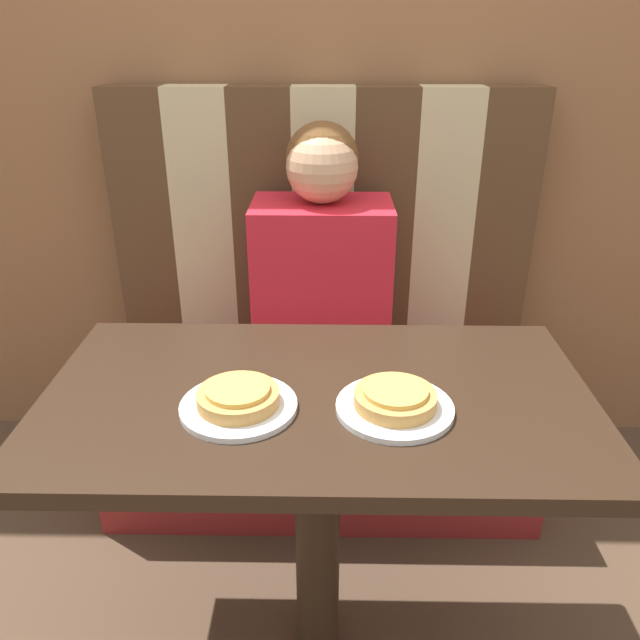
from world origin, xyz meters
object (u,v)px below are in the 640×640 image
(pizza_left, at_px, (238,396))
(person, at_px, (322,260))
(plate_left, at_px, (239,406))
(plate_right, at_px, (395,408))
(pizza_right, at_px, (395,397))

(pizza_left, bearing_deg, person, 78.36)
(person, height_order, plate_left, person)
(plate_right, xyz_separation_m, pizza_left, (-0.29, 0.00, 0.02))
(person, xyz_separation_m, pizza_left, (-0.15, -0.71, -0.01))
(person, bearing_deg, pizza_left, -101.64)
(person, bearing_deg, plate_left, -101.64)
(pizza_right, bearing_deg, plate_right, 0.00)
(person, height_order, pizza_right, person)
(plate_left, height_order, plate_right, same)
(pizza_left, height_order, pizza_right, same)
(plate_left, xyz_separation_m, plate_right, (0.29, 0.00, 0.00))
(plate_left, height_order, pizza_right, pizza_right)
(plate_left, bearing_deg, pizza_right, 0.00)
(plate_right, relative_size, pizza_right, 1.43)
(plate_right, distance_m, pizza_left, 0.29)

